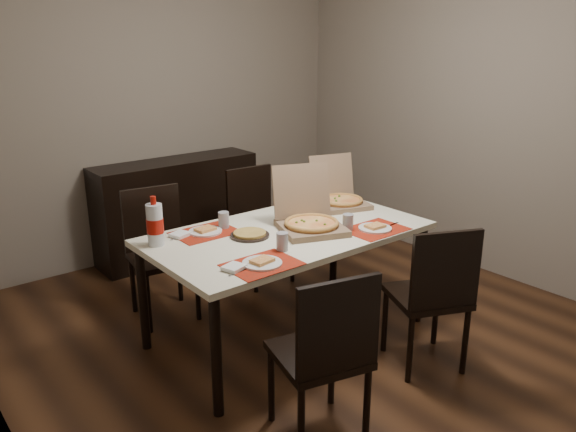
# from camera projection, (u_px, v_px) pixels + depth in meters

# --- Properties ---
(ground) EXTENTS (3.80, 4.00, 0.02)m
(ground) POSITION_uv_depth(u_px,v_px,m) (303.00, 327.00, 3.97)
(ground) COLOR #442715
(ground) RESTS_ON ground
(room_walls) EXTENTS (3.84, 4.02, 2.62)m
(room_walls) POSITION_uv_depth(u_px,v_px,m) (263.00, 71.00, 3.76)
(room_walls) COLOR gray
(room_walls) RESTS_ON ground
(sideboard) EXTENTS (1.50, 0.40, 0.90)m
(sideboard) POSITION_uv_depth(u_px,v_px,m) (178.00, 208.00, 5.15)
(sideboard) COLOR black
(sideboard) RESTS_ON ground
(dining_table) EXTENTS (1.80, 1.00, 0.75)m
(dining_table) POSITION_uv_depth(u_px,v_px,m) (288.00, 240.00, 3.66)
(dining_table) COLOR #F0EBCA
(dining_table) RESTS_ON ground
(chair_near_left) EXTENTS (0.51, 0.51, 0.93)m
(chair_near_left) POSITION_uv_depth(u_px,v_px,m) (326.00, 351.00, 2.70)
(chair_near_left) COLOR black
(chair_near_left) RESTS_ON ground
(chair_near_right) EXTENTS (0.56, 0.56, 0.93)m
(chair_near_right) POSITION_uv_depth(u_px,v_px,m) (433.00, 292.00, 3.32)
(chair_near_right) COLOR black
(chair_near_right) RESTS_ON ground
(chair_far_left) EXTENTS (0.47, 0.47, 0.93)m
(chair_far_left) POSITION_uv_depth(u_px,v_px,m) (159.00, 247.00, 4.03)
(chair_far_left) COLOR black
(chair_far_left) RESTS_ON ground
(chair_far_right) EXTENTS (0.45, 0.45, 0.93)m
(chair_far_right) POSITION_uv_depth(u_px,v_px,m) (257.00, 219.00, 4.64)
(chair_far_right) COLOR black
(chair_far_right) RESTS_ON ground
(setting_near_left) EXTENTS (0.49, 0.30, 0.11)m
(setting_near_left) POSITION_uv_depth(u_px,v_px,m) (265.00, 258.00, 3.14)
(setting_near_left) COLOR #A91D0B
(setting_near_left) RESTS_ON dining_table
(setting_near_right) EXTENTS (0.43, 0.30, 0.11)m
(setting_near_right) POSITION_uv_depth(u_px,v_px,m) (367.00, 227.00, 3.65)
(setting_near_right) COLOR #A91D0B
(setting_near_right) RESTS_ON dining_table
(setting_far_left) EXTENTS (0.44, 0.30, 0.11)m
(setting_far_left) POSITION_uv_depth(u_px,v_px,m) (208.00, 229.00, 3.61)
(setting_far_left) COLOR #A91D0B
(setting_far_left) RESTS_ON dining_table
(setting_far_right) EXTENTS (0.44, 0.30, 0.11)m
(setting_far_right) POSITION_uv_depth(u_px,v_px,m) (305.00, 205.00, 4.14)
(setting_far_right) COLOR #A91D0B
(setting_far_right) RESTS_ON dining_table
(napkin_loose) EXTENTS (0.16, 0.15, 0.02)m
(napkin_loose) POSITION_uv_depth(u_px,v_px,m) (297.00, 228.00, 3.66)
(napkin_loose) COLOR white
(napkin_loose) RESTS_ON dining_table
(pizza_box_center) EXTENTS (0.52, 0.55, 0.40)m
(pizza_box_center) POSITION_uv_depth(u_px,v_px,m) (310.00, 221.00, 3.65)
(pizza_box_center) COLOR #7B6047
(pizza_box_center) RESTS_ON dining_table
(pizza_box_right) EXTENTS (0.45, 0.48, 0.35)m
(pizza_box_right) POSITION_uv_depth(u_px,v_px,m) (339.00, 198.00, 4.17)
(pizza_box_right) COLOR #7B6047
(pizza_box_right) RESTS_ON dining_table
(faina_plate) EXTENTS (0.25, 0.25, 0.03)m
(faina_plate) POSITION_uv_depth(u_px,v_px,m) (250.00, 234.00, 3.53)
(faina_plate) COLOR black
(faina_plate) RESTS_ON dining_table
(dip_bowl) EXTENTS (0.16, 0.16, 0.03)m
(dip_bowl) POSITION_uv_depth(u_px,v_px,m) (285.00, 219.00, 3.81)
(dip_bowl) COLOR white
(dip_bowl) RESTS_ON dining_table
(soda_bottle) EXTENTS (0.10, 0.10, 0.31)m
(soda_bottle) POSITION_uv_depth(u_px,v_px,m) (155.00, 225.00, 3.36)
(soda_bottle) COLOR silver
(soda_bottle) RESTS_ON dining_table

